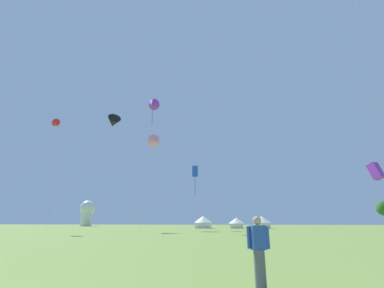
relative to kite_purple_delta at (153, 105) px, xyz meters
name	(u,v)px	position (x,y,z in m)	size (l,w,h in m)	color
kite_purple_delta	(153,105)	(0.00, 0.00, 0.00)	(2.52, 3.42, 27.34)	purple
kite_black_delta	(113,122)	(-10.94, 4.27, -1.67)	(4.66, 4.80, 26.07)	black
kite_pink_delta	(155,141)	(-2.16, 9.10, -5.40)	(4.44, 4.56, 22.27)	pink
kite_purple_box	(376,171)	(39.34, -3.08, -16.24)	(2.96, 2.97, 11.03)	purple
kite_blue_box	(195,171)	(7.87, 7.53, -13.29)	(1.54, 1.99, 13.86)	blue
kite_red_delta	(57,124)	(-15.33, -8.89, -6.65)	(2.65, 2.20, 20.15)	red
person_spectator	(259,252)	(17.95, -43.45, -24.95)	(0.57, 0.34, 1.73)	#565B66
festival_tent_center	(203,221)	(6.98, 26.84, -23.96)	(5.11, 5.11, 3.32)	white
festival_tent_right	(237,222)	(16.12, 26.84, -24.23)	(4.35, 4.35, 2.83)	white
festival_tent_left	(262,222)	(22.90, 26.84, -24.03)	(4.91, 4.91, 3.19)	white
observatory_dome	(87,212)	(-48.44, 60.36, -19.79)	(6.40, 6.40, 10.80)	white
tree_distant_left	(384,209)	(46.41, 12.00, -21.51)	(2.97, 2.97, 5.84)	brown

